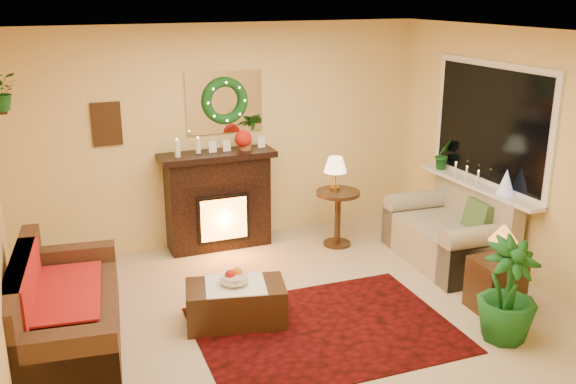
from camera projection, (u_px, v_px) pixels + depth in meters
name	position (u px, v px, depth m)	size (l,w,h in m)	color
floor	(303.00, 319.00, 6.01)	(5.00, 5.00, 0.00)	beige
ceiling	(305.00, 35.00, 5.23)	(5.00, 5.00, 0.00)	white
wall_back	(225.00, 136.00, 7.59)	(5.00, 5.00, 0.00)	#EFD88C
wall_front	(468.00, 293.00, 3.65)	(5.00, 5.00, 0.00)	#EFD88C
wall_right	(526.00, 159.00, 6.56)	(4.50, 4.50, 0.00)	#EFD88C
area_rug	(325.00, 330.00, 5.81)	(2.27, 1.70, 0.01)	#3B1208
sofa	(66.00, 300.00, 5.45)	(0.83, 1.89, 0.81)	brown
red_throw	(57.00, 293.00, 5.53)	(0.73, 1.19, 0.02)	#E5552E
fireplace	(218.00, 203.00, 7.57)	(1.19, 0.38, 1.09)	black
poinsettia	(243.00, 139.00, 7.43)	(0.20, 0.20, 0.20)	red
mantel_candle_a	(177.00, 148.00, 7.14)	(0.07, 0.07, 0.20)	#F2EBBF
mantel_candle_b	(198.00, 146.00, 7.26)	(0.06, 0.06, 0.18)	beige
mantel_mirror	(224.00, 102.00, 7.45)	(0.92, 0.02, 0.72)	white
wreath	(225.00, 101.00, 7.41)	(0.55, 0.55, 0.11)	#194719
wall_art	(107.00, 124.00, 6.99)	(0.32, 0.03, 0.48)	#381E11
hanging_plant	(3.00, 110.00, 5.46)	(0.33, 0.28, 0.36)	#194719
loveseat	(447.00, 226.00, 7.19)	(0.87, 1.50, 0.87)	#7B6F58
window_frame	(491.00, 125.00, 6.96)	(0.03, 1.86, 1.36)	white
window_glass	(490.00, 125.00, 6.95)	(0.02, 1.70, 1.22)	black
window_sill	(477.00, 186.00, 7.13)	(0.22, 1.86, 0.04)	white
mini_tree	(506.00, 182.00, 6.68)	(0.18, 0.18, 0.27)	silver
sill_plant	(443.00, 153.00, 7.65)	(0.25, 0.20, 0.46)	#194614
side_table_round	(338.00, 219.00, 7.67)	(0.52, 0.52, 0.68)	#513118
lamp_cream	(335.00, 174.00, 7.53)	(0.27, 0.27, 0.42)	#FFE8A1
end_table_square	(495.00, 284.00, 6.11)	(0.42, 0.42, 0.51)	#53291D
lamp_tiffany	(503.00, 237.00, 5.98)	(0.27, 0.27, 0.39)	orange
coffee_table	(236.00, 302.00, 5.89)	(0.90, 0.50, 0.38)	#442810
fruit_bowl	(234.00, 278.00, 5.82)	(0.26, 0.26, 0.06)	beige
floor_palm	(508.00, 292.00, 5.55)	(1.55, 1.55, 2.76)	#114312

